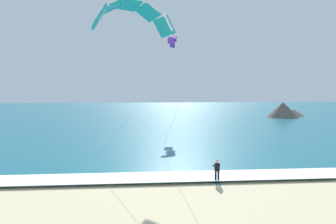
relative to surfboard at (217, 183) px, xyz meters
name	(u,v)px	position (x,y,z in m)	size (l,w,h in m)	color
sea	(153,114)	(-1.55, 60.19, 0.07)	(200.00, 120.00, 0.20)	#146075
surf_foam	(193,176)	(-1.55, 1.19, 0.19)	(200.00, 3.05, 0.04)	white
surfboard	(217,183)	(0.00, 0.00, 0.00)	(0.44, 1.40, 0.09)	#239EC6
kitesurfer	(217,170)	(0.00, 0.02, 0.91)	(0.55, 0.52, 1.69)	black
kite_primary	(132,13)	(-5.95, 8.40, 13.42)	(9.44, 10.70, 13.57)	teal
kite_distant	(172,39)	(0.07, 30.85, 14.08)	(1.80, 5.05, 1.84)	purple
headland_right	(286,111)	(26.77, 49.62, 1.48)	(10.54, 9.74, 3.44)	#665B51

